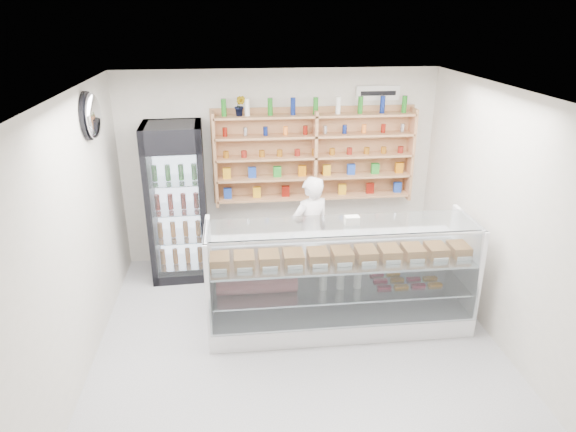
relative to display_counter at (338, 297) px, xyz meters
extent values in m
plane|color=silver|center=(-0.52, -0.55, -0.36)|extent=(5.00, 5.00, 0.00)
plane|color=white|center=(-0.52, -0.55, 2.44)|extent=(5.00, 5.00, 0.00)
plane|color=silver|center=(-0.52, 1.95, 1.04)|extent=(4.50, 0.00, 4.50)
plane|color=silver|center=(-0.52, -3.05, 1.04)|extent=(4.50, 0.00, 4.50)
plane|color=silver|center=(-2.77, -0.55, 1.04)|extent=(0.00, 5.00, 5.00)
plane|color=silver|center=(1.73, -0.55, 1.04)|extent=(0.00, 5.00, 5.00)
cube|color=white|center=(0.00, -0.01, -0.24)|extent=(3.05, 0.86, 0.25)
cube|color=white|center=(0.00, 0.39, 0.21)|extent=(3.05, 0.05, 0.64)
cube|color=silver|center=(0.00, -0.01, 0.16)|extent=(2.93, 0.76, 0.02)
cube|color=silver|center=(0.00, -0.01, 0.53)|extent=(2.99, 0.79, 0.02)
cube|color=silver|center=(0.00, -0.43, 0.42)|extent=(2.99, 0.12, 1.06)
cube|color=silver|center=(0.00, -0.06, 0.96)|extent=(2.99, 0.60, 0.01)
imported|color=white|center=(-0.19, 1.04, 0.41)|extent=(0.66, 0.56, 1.54)
cube|color=black|center=(-1.96, 1.53, 0.72)|extent=(0.81, 0.79, 2.16)
cube|color=#350539|center=(-1.98, 1.17, 1.64)|extent=(0.76, 0.06, 0.30)
cube|color=silver|center=(-1.98, 1.16, 0.62)|extent=(0.65, 0.04, 1.71)
cube|color=tan|center=(-1.42, 1.79, 1.23)|extent=(0.04, 0.28, 1.33)
cube|color=tan|center=(-0.02, 1.79, 1.23)|extent=(0.04, 0.28, 1.33)
cube|color=tan|center=(1.38, 1.79, 1.23)|extent=(0.04, 0.28, 1.33)
cube|color=tan|center=(-0.02, 1.79, 0.64)|extent=(2.80, 0.28, 0.03)
cube|color=tan|center=(-0.02, 1.79, 0.94)|extent=(2.80, 0.28, 0.03)
cube|color=tan|center=(-0.02, 1.79, 1.24)|extent=(2.80, 0.28, 0.03)
cube|color=tan|center=(-0.02, 1.79, 1.54)|extent=(2.80, 0.28, 0.03)
cube|color=tan|center=(-0.02, 1.79, 1.82)|extent=(2.80, 0.28, 0.03)
imported|color=#1E6626|center=(-1.06, 1.79, 1.97)|extent=(0.19, 0.17, 0.28)
ellipsoid|color=silver|center=(-2.69, 0.65, 2.09)|extent=(0.15, 0.50, 0.50)
cube|color=white|center=(0.88, 1.92, 2.09)|extent=(0.62, 0.03, 0.20)
camera|label=1|loc=(-1.17, -5.19, 3.18)|focal=32.00mm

